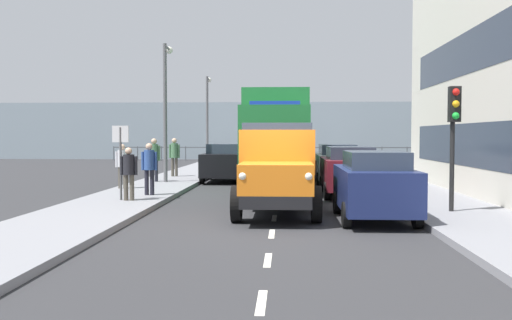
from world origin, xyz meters
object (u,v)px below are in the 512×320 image
object	(u,v)px
car_silver_kerbside_2	(337,163)
traffic_light_near	(454,121)
pedestrian_with_bag	(122,162)
pedestrian_near_railing	(174,154)
truck_vintage_orange	(277,171)
lorry_cargo_green	(276,136)
street_sign	(121,149)
pedestrian_strolling	(149,165)
car_maroon_kerbside_1	(349,170)
lamp_post_far	(208,112)
pedestrian_couple_a	(154,156)
car_black_oppositeside_0	(225,162)
lamp_post_promenade	(166,99)
pedestrian_by_lamp	(129,170)
car_navy_kerbside_near	(374,185)

from	to	relation	value
car_silver_kerbside_2	traffic_light_near	distance (m)	10.26
pedestrian_with_bag	pedestrian_near_railing	distance (m)	6.31
truck_vintage_orange	lorry_cargo_green	bearing A→B (deg)	-88.75
street_sign	pedestrian_strolling	bearing A→B (deg)	-109.44
car_maroon_kerbside_1	pedestrian_strolling	bearing A→B (deg)	11.62
lorry_cargo_green	pedestrian_near_railing	size ratio (longest dim) A/B	4.50
car_silver_kerbside_2	lamp_post_far	bearing A→B (deg)	-58.81
car_maroon_kerbside_1	pedestrian_with_bag	xyz separation A→B (m)	(8.21, -0.89, 0.21)
car_maroon_kerbside_1	street_sign	xyz separation A→B (m)	(7.17, 2.83, 0.79)
car_maroon_kerbside_1	pedestrian_with_bag	distance (m)	8.26
pedestrian_couple_a	lorry_cargo_green	bearing A→B (deg)	168.07
lorry_cargo_green	car_maroon_kerbside_1	xyz separation A→B (m)	(-2.57, 2.95, -1.18)
traffic_light_near	street_sign	bearing A→B (deg)	-13.12
car_black_oppositeside_0	lamp_post_promenade	bearing A→B (deg)	39.16
pedestrian_with_bag	car_black_oppositeside_0	bearing A→B (deg)	-122.63
lorry_cargo_green	pedestrian_by_lamp	size ratio (longest dim) A/B	5.14
pedestrian_near_railing	car_maroon_kerbside_1	bearing A→B (deg)	136.40
pedestrian_by_lamp	pedestrian_with_bag	bearing A→B (deg)	-71.11
pedestrian_couple_a	street_sign	size ratio (longest dim) A/B	0.81
car_black_oppositeside_0	street_sign	distance (m)	9.14
lorry_cargo_green	lamp_post_far	bearing A→B (deg)	-71.42
lamp_post_promenade	lamp_post_far	bearing A→B (deg)	-89.90
car_silver_kerbside_2	lamp_post_far	size ratio (longest dim) A/B	0.77
lorry_cargo_green	street_sign	size ratio (longest dim) A/B	3.65
car_navy_kerbside_near	pedestrian_by_lamp	xyz separation A→B (m)	(6.90, -2.70, 0.19)
car_silver_kerbside_2	pedestrian_with_bag	bearing A→B (deg)	26.15
lorry_cargo_green	pedestrian_with_bag	bearing A→B (deg)	20.08
car_navy_kerbside_near	pedestrian_strolling	xyz separation A→B (m)	(6.66, -4.27, 0.26)
car_navy_kerbside_near	truck_vintage_orange	bearing A→B (deg)	-19.78
car_maroon_kerbside_1	lamp_post_promenade	bearing A→B (deg)	-29.54
pedestrian_couple_a	truck_vintage_orange	bearing A→B (deg)	121.27
truck_vintage_orange	pedestrian_near_railing	xyz separation A→B (m)	(5.11, -11.94, 0.05)
car_navy_kerbside_near	pedestrian_near_railing	bearing A→B (deg)	-59.57
truck_vintage_orange	street_sign	size ratio (longest dim) A/B	2.51
truck_vintage_orange	street_sign	world-z (taller)	truck_vintage_orange
pedestrian_by_lamp	pedestrian_strolling	xyz separation A→B (m)	(-0.24, -1.57, 0.07)
car_black_oppositeside_0	car_maroon_kerbside_1	bearing A→B (deg)	129.51
truck_vintage_orange	pedestrian_strolling	xyz separation A→B (m)	(4.25, -3.41, -0.03)
truck_vintage_orange	car_maroon_kerbside_1	xyz separation A→B (m)	(-2.41, -4.78, -0.28)
car_maroon_kerbside_1	pedestrian_strolling	xyz separation A→B (m)	(6.66, 1.37, 0.26)
pedestrian_by_lamp	pedestrian_couple_a	size ratio (longest dim) A/B	0.87
car_silver_kerbside_2	traffic_light_near	xyz separation A→B (m)	(-2.10, 9.92, 1.58)
lorry_cargo_green	lamp_post_far	distance (m)	14.85
traffic_light_near	lamp_post_far	distance (m)	23.89
car_black_oppositeside_0	lorry_cargo_green	bearing A→B (deg)	127.91
pedestrian_strolling	traffic_light_near	size ratio (longest dim) A/B	0.53
car_silver_kerbside_2	pedestrian_by_lamp	distance (m)	10.46
car_maroon_kerbside_1	street_sign	size ratio (longest dim) A/B	1.72
street_sign	car_black_oppositeside_0	bearing A→B (deg)	-104.17
lamp_post_far	lamp_post_promenade	bearing A→B (deg)	90.10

